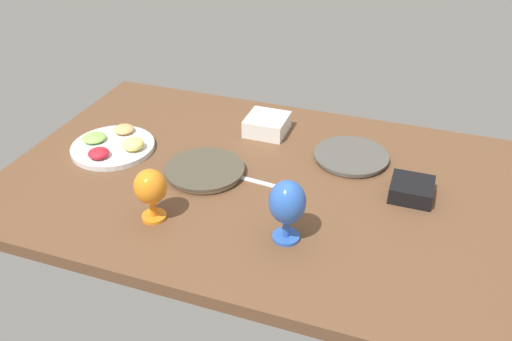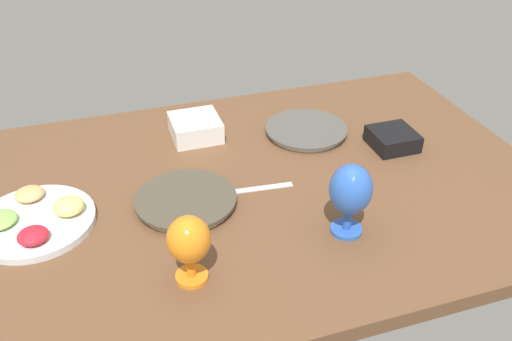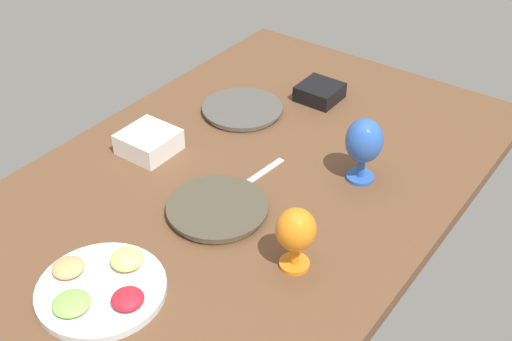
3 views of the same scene
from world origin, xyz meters
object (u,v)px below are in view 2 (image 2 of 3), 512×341
at_px(dinner_plate_left, 306,130).
at_px(square_bowl_white, 195,127).
at_px(hurricane_glass_orange, 189,242).
at_px(fruit_platter, 35,219).
at_px(square_bowl_black, 393,138).
at_px(dinner_plate_right, 186,201).
at_px(hurricane_glass_blue, 351,192).

height_order(dinner_plate_left, square_bowl_white, square_bowl_white).
height_order(dinner_plate_left, hurricane_glass_orange, hurricane_glass_orange).
bearing_deg(hurricane_glass_orange, dinner_plate_left, -133.11).
bearing_deg(fruit_platter, square_bowl_white, -147.49).
xyz_separation_m(hurricane_glass_orange, square_bowl_black, (-0.68, -0.35, -0.07)).
bearing_deg(dinner_plate_right, square_bowl_black, -171.74).
height_order(dinner_plate_right, fruit_platter, fruit_platter).
xyz_separation_m(dinner_plate_left, square_bowl_white, (0.32, -0.09, 0.02)).
distance_m(dinner_plate_left, dinner_plate_right, 0.49).
height_order(hurricane_glass_orange, hurricane_glass_blue, hurricane_glass_blue).
bearing_deg(square_bowl_white, hurricane_glass_blue, 113.44).
bearing_deg(square_bowl_white, hurricane_glass_orange, 76.23).
xyz_separation_m(hurricane_glass_blue, square_bowl_white, (0.24, -0.54, -0.08)).
distance_m(hurricane_glass_orange, square_bowl_black, 0.76).
bearing_deg(hurricane_glass_orange, hurricane_glass_blue, -174.06).
distance_m(dinner_plate_right, square_bowl_white, 0.34).
relative_size(dinner_plate_left, fruit_platter, 0.88).
height_order(dinner_plate_right, square_bowl_black, square_bowl_black).
relative_size(hurricane_glass_blue, square_bowl_white, 1.28).
height_order(hurricane_glass_blue, square_bowl_white, hurricane_glass_blue).
bearing_deg(fruit_platter, hurricane_glass_blue, 159.93).
bearing_deg(hurricane_glass_blue, fruit_platter, -20.07).
height_order(dinner_plate_left, dinner_plate_right, dinner_plate_right).
relative_size(hurricane_glass_blue, square_bowl_black, 1.46).
bearing_deg(square_bowl_black, hurricane_glass_orange, 27.33).
distance_m(hurricane_glass_blue, square_bowl_black, 0.44).
distance_m(dinner_plate_right, hurricane_glass_blue, 0.41).
bearing_deg(hurricane_glass_orange, dinner_plate_right, -99.43).
xyz_separation_m(dinner_plate_right, square_bowl_white, (-0.10, -0.33, 0.02)).
relative_size(fruit_platter, square_bowl_black, 2.27).
distance_m(dinner_plate_left, hurricane_glass_orange, 0.69).
distance_m(fruit_platter, hurricane_glass_blue, 0.74).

